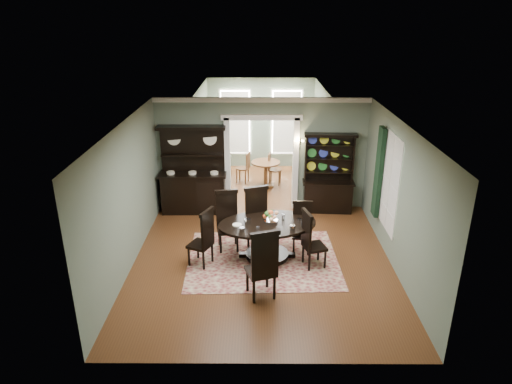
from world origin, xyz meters
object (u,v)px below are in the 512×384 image
at_px(dining_table, 267,233).
at_px(welsh_dresser, 328,184).
at_px(sideboard, 193,182).
at_px(parlor_table, 266,171).

height_order(dining_table, welsh_dresser, welsh_dresser).
height_order(sideboard, welsh_dresser, sideboard).
height_order(dining_table, parlor_table, dining_table).
bearing_deg(welsh_dresser, parlor_table, 135.93).
bearing_deg(sideboard, dining_table, -53.67).
distance_m(sideboard, welsh_dresser, 3.56).
distance_m(dining_table, welsh_dresser, 3.03).
bearing_deg(dining_table, welsh_dresser, 46.19).
bearing_deg(parlor_table, sideboard, -137.45).
bearing_deg(parlor_table, dining_table, -90.35).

